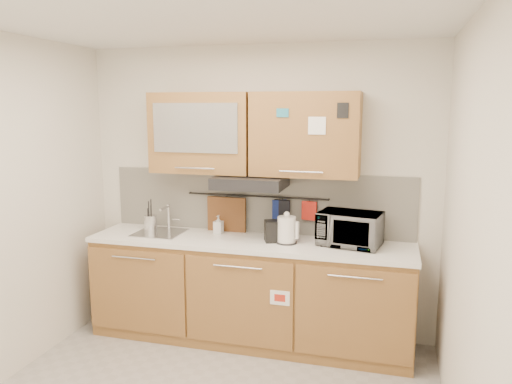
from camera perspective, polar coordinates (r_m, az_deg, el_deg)
The scene contains 19 objects.
ceiling at distance 3.10m, azimuth -7.44°, elevation 19.70°, with size 3.20×3.20×0.00m, color white.
wall_back at distance 4.54m, azimuth 0.23°, elevation 0.11°, with size 3.20×3.20×0.00m, color silver.
wall_right at distance 2.96m, azimuth 23.33°, elevation -5.94°, with size 3.00×3.00×0.00m, color silver.
base_cabinet at distance 4.50m, azimuth -0.82°, elevation -11.84°, with size 2.80×0.64×0.88m.
countertop at distance 4.34m, azimuth -0.84°, elevation -5.77°, with size 2.82×0.62×0.04m, color white.
backsplash at distance 4.55m, azimuth 0.19°, elevation -1.15°, with size 2.80×0.02×0.56m, color silver.
upper_cabinets at distance 4.32m, azimuth -0.44°, elevation 6.70°, with size 1.82×0.37×0.70m.
range_hood at distance 4.29m, azimuth -0.64°, elevation 1.16°, with size 0.60×0.46×0.10m, color black.
sink at distance 4.65m, azimuth -10.91°, elevation -4.58°, with size 0.42×0.40×0.26m.
utensil_rail at distance 4.50m, azimuth 0.07°, elevation -0.49°, with size 0.02×0.02×1.30m, color black.
utensil_crock at distance 4.72m, azimuth -11.95°, elevation -3.47°, with size 0.15×0.15×0.30m.
kettle at distance 4.22m, azimuth 3.54°, elevation -4.42°, with size 0.20×0.19×0.27m.
toaster at distance 4.28m, azimuth 2.63°, elevation -4.44°, with size 0.27×0.22×0.18m.
microwave at distance 4.22m, azimuth 10.67°, elevation -4.16°, with size 0.50×0.34×0.28m, color #999999.
soap_bottle at distance 4.54m, azimuth -4.32°, elevation -3.72°, with size 0.08×0.08×0.17m, color #999999.
cutting_board at distance 4.62m, azimuth -3.38°, elevation -3.37°, with size 0.37×0.03×0.45m, color brown.
oven_mitt at distance 4.46m, azimuth 2.70°, elevation -2.26°, with size 0.13×0.03×0.21m, color navy.
dark_pouch at distance 4.46m, azimuth 2.99°, elevation -2.33°, with size 0.14×0.04×0.22m, color black.
pot_holder at distance 4.41m, azimuth 6.10°, elevation -2.14°, with size 0.14×0.02×0.17m, color red.
Camera 1 is at (1.17, -2.82, 2.06)m, focal length 35.00 mm.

